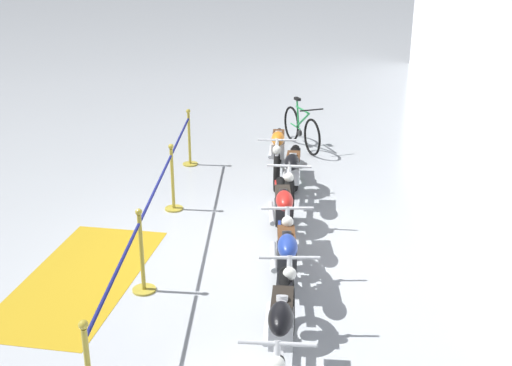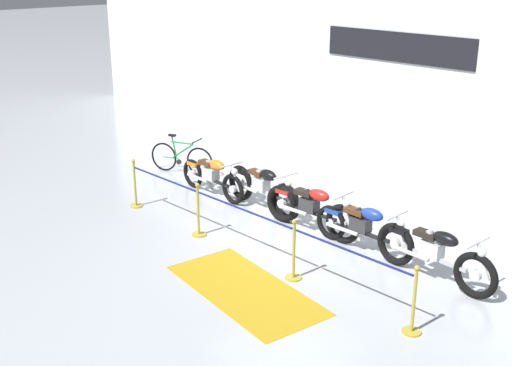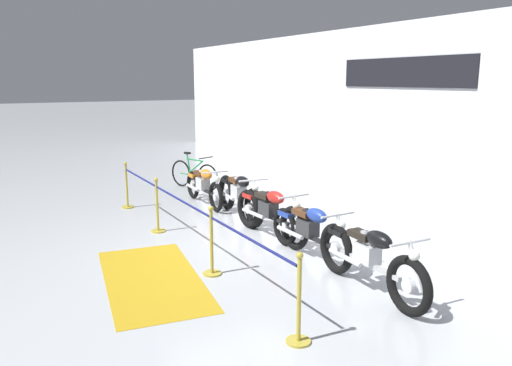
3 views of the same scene
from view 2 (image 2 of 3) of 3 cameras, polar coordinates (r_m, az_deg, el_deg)
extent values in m
plane|color=#B2B7BC|center=(12.20, 3.01, -4.91)|extent=(120.00, 120.00, 0.00)
cube|color=white|center=(15.57, 16.24, 7.81)|extent=(28.00, 0.25, 4.20)
cube|color=black|center=(15.94, 12.43, 11.73)|extent=(4.10, 0.04, 0.70)
torus|color=black|center=(13.74, -2.07, -0.55)|extent=(0.67, 0.12, 0.67)
torus|color=black|center=(14.80, -5.63, 0.85)|extent=(0.67, 0.12, 0.67)
cylinder|color=silver|center=(13.74, -2.07, -0.55)|extent=(0.16, 0.09, 0.16)
cylinder|color=silver|center=(14.80, -5.63, 0.85)|extent=(0.16, 0.09, 0.16)
cylinder|color=silver|center=(13.58, -1.84, 0.48)|extent=(0.31, 0.07, 0.59)
cube|color=silver|center=(14.25, -4.06, 0.83)|extent=(0.37, 0.23, 0.26)
cylinder|color=silver|center=(14.16, -3.97, 1.56)|extent=(0.18, 0.12, 0.24)
cylinder|color=silver|center=(14.22, -4.18, 1.64)|extent=(0.18, 0.12, 0.24)
cylinder|color=silver|center=(14.44, -5.22, 0.47)|extent=(0.70, 0.10, 0.07)
cube|color=black|center=(14.26, -3.92, 0.25)|extent=(1.14, 0.10, 0.06)
ellipsoid|color=orange|center=(14.00, -3.50, 1.62)|extent=(0.47, 0.24, 0.22)
cube|color=#4C2D19|center=(14.28, -4.40, 1.79)|extent=(0.41, 0.21, 0.09)
cube|color=orange|center=(14.69, -5.54, 1.71)|extent=(0.33, 0.17, 0.08)
cylinder|color=silver|center=(13.58, -2.15, 1.66)|extent=(0.06, 0.62, 0.04)
sphere|color=silver|center=(13.56, -1.93, 1.02)|extent=(0.14, 0.14, 0.14)
torus|color=black|center=(12.88, 2.70, -1.69)|extent=(0.79, 0.20, 0.78)
torus|color=black|center=(13.96, -1.36, 0.02)|extent=(0.79, 0.20, 0.78)
cylinder|color=silver|center=(12.88, 2.70, -1.69)|extent=(0.19, 0.10, 0.18)
cylinder|color=silver|center=(13.96, -1.36, 0.02)|extent=(0.19, 0.10, 0.18)
cylinder|color=silver|center=(12.72, 2.98, -0.61)|extent=(0.31, 0.08, 0.59)
cube|color=silver|center=(13.39, 0.45, -0.10)|extent=(0.38, 0.25, 0.26)
cylinder|color=silver|center=(13.30, 0.57, 0.67)|extent=(0.19, 0.13, 0.24)
cylinder|color=silver|center=(13.36, 0.34, 0.75)|extent=(0.19, 0.13, 0.24)
cylinder|color=silver|center=(13.58, -0.81, -0.45)|extent=(0.70, 0.13, 0.07)
cube|color=#ADAFB5|center=(13.40, 0.58, -0.72)|extent=(1.20, 0.17, 0.06)
ellipsoid|color=black|center=(13.14, 1.09, 0.71)|extent=(0.48, 0.26, 0.22)
cube|color=#4C2D19|center=(13.42, 0.10, 0.93)|extent=(0.42, 0.24, 0.09)
cube|color=black|center=(13.84, -1.25, 1.04)|extent=(0.33, 0.19, 0.08)
cylinder|color=silver|center=(12.71, 2.68, 0.65)|extent=(0.09, 0.62, 0.04)
sphere|color=silver|center=(12.70, 2.90, -0.04)|extent=(0.14, 0.14, 0.14)
torus|color=black|center=(11.95, 7.71, -3.62)|extent=(0.76, 0.15, 0.76)
torus|color=black|center=(12.81, 2.30, -1.85)|extent=(0.76, 0.15, 0.76)
cylinder|color=silver|center=(11.95, 7.71, -3.62)|extent=(0.18, 0.09, 0.18)
cylinder|color=silver|center=(12.81, 2.30, -1.85)|extent=(0.18, 0.09, 0.18)
cylinder|color=silver|center=(11.79, 8.13, -2.47)|extent=(0.31, 0.07, 0.59)
cube|color=#2D2D30|center=(12.33, 4.75, -1.96)|extent=(0.37, 0.23, 0.26)
cylinder|color=#2D2D30|center=(12.24, 4.93, -1.13)|extent=(0.18, 0.12, 0.24)
cylinder|color=#2D2D30|center=(12.29, 4.63, -1.04)|extent=(0.18, 0.12, 0.24)
cylinder|color=silver|center=(12.46, 3.25, -2.38)|extent=(0.70, 0.10, 0.07)
cube|color=black|center=(12.36, 4.91, -2.62)|extent=(1.20, 0.11, 0.06)
ellipsoid|color=#B21E19|center=(12.11, 5.63, -1.08)|extent=(0.47, 0.24, 0.22)
cube|color=black|center=(12.33, 4.31, -0.85)|extent=(0.41, 0.22, 0.09)
cube|color=#B21E19|center=(12.68, 2.48, -0.76)|extent=(0.33, 0.17, 0.08)
cylinder|color=silver|center=(11.76, 7.75, -1.12)|extent=(0.06, 0.62, 0.04)
sphere|color=silver|center=(11.76, 8.04, -1.86)|extent=(0.14, 0.14, 0.14)
torus|color=black|center=(11.35, 12.35, -5.43)|extent=(0.67, 0.11, 0.67)
torus|color=black|center=(12.09, 6.69, -3.51)|extent=(0.67, 0.11, 0.67)
cylinder|color=silver|center=(11.35, 12.35, -5.43)|extent=(0.16, 0.08, 0.16)
cylinder|color=silver|center=(12.09, 6.69, -3.51)|extent=(0.16, 0.08, 0.16)
cylinder|color=silver|center=(11.19, 12.83, -4.24)|extent=(0.30, 0.06, 0.59)
cube|color=#2D2D30|center=(11.67, 9.27, -3.66)|extent=(0.36, 0.22, 0.26)
cylinder|color=#2D2D30|center=(11.57, 9.49, -2.80)|extent=(0.18, 0.11, 0.24)
cylinder|color=#2D2D30|center=(11.61, 9.16, -2.70)|extent=(0.18, 0.11, 0.24)
cylinder|color=silver|center=(11.78, 7.65, -4.09)|extent=(0.70, 0.08, 0.07)
cube|color=black|center=(11.70, 9.43, -4.36)|extent=(1.14, 0.07, 0.06)
ellipsoid|color=navy|center=(11.45, 10.27, -2.77)|extent=(0.46, 0.23, 0.22)
cube|color=#4C2D19|center=(11.65, 8.81, -2.49)|extent=(0.40, 0.21, 0.09)
cube|color=navy|center=(11.97, 6.92, -2.50)|extent=(0.32, 0.16, 0.08)
cylinder|color=silver|center=(11.14, 12.46, -2.83)|extent=(0.04, 0.62, 0.04)
sphere|color=silver|center=(11.16, 12.75, -3.60)|extent=(0.14, 0.14, 0.14)
torus|color=black|center=(10.55, 18.93, -7.79)|extent=(0.77, 0.17, 0.76)
torus|color=black|center=(11.28, 12.30, -5.33)|extent=(0.77, 0.17, 0.76)
cylinder|color=silver|center=(10.55, 18.93, -7.79)|extent=(0.18, 0.09, 0.18)
cylinder|color=silver|center=(11.28, 12.30, -5.33)|extent=(0.18, 0.09, 0.18)
cylinder|color=silver|center=(10.39, 19.52, -6.55)|extent=(0.31, 0.07, 0.59)
cube|color=silver|center=(10.85, 15.35, -5.68)|extent=(0.37, 0.24, 0.26)
cylinder|color=silver|center=(10.75, 15.63, -4.78)|extent=(0.19, 0.12, 0.24)
cylinder|color=silver|center=(10.79, 15.27, -4.65)|extent=(0.19, 0.12, 0.24)
cylinder|color=silver|center=(10.96, 13.58, -6.09)|extent=(0.70, 0.11, 0.07)
cube|color=#ADAFB5|center=(10.89, 15.50, -6.43)|extent=(1.22, 0.13, 0.06)
ellipsoid|color=black|center=(10.64, 16.49, -4.78)|extent=(0.47, 0.25, 0.22)
cube|color=black|center=(10.83, 14.89, -4.42)|extent=(0.41, 0.22, 0.09)
cube|color=black|center=(11.15, 12.60, -4.13)|extent=(0.33, 0.18, 0.08)
cylinder|color=silver|center=(10.33, 19.16, -5.03)|extent=(0.07, 0.62, 0.04)
sphere|color=silver|center=(10.35, 19.45, -5.86)|extent=(0.14, 0.14, 0.14)
torus|color=black|center=(15.57, -5.02, 1.89)|extent=(0.69, 0.30, 0.72)
torus|color=black|center=(16.08, -8.18, 2.33)|extent=(0.69, 0.30, 0.72)
cylinder|color=#238442|center=(15.73, -6.50, 2.86)|extent=(0.57, 0.25, 0.43)
cylinder|color=#238442|center=(15.70, -6.68, 3.58)|extent=(0.53, 0.23, 0.04)
cylinder|color=#238442|center=(15.83, -7.29, 3.24)|extent=(0.15, 0.09, 0.55)
cube|color=black|center=(15.78, -7.46, 4.23)|extent=(0.20, 0.14, 0.05)
cylinder|color=#238442|center=(15.97, -7.57, 2.24)|extent=(0.44, 0.19, 0.03)
cylinder|color=black|center=(15.45, -5.27, 3.75)|extent=(0.20, 0.46, 0.03)
cylinder|color=black|center=(15.88, -6.86, 1.87)|extent=(0.13, 0.09, 0.12)
cylinder|color=gold|center=(13.94, -10.59, -2.00)|extent=(0.28, 0.28, 0.03)
cylinder|color=gold|center=(13.77, -10.72, -0.11)|extent=(0.05, 0.05, 0.95)
sphere|color=gold|center=(13.61, -10.85, 1.94)|extent=(0.08, 0.08, 0.08)
cylinder|color=navy|center=(12.82, -8.19, 0.37)|extent=(2.02, 0.04, 0.04)
cylinder|color=navy|center=(11.16, -1.23, -2.35)|extent=(2.36, 0.04, 0.04)
cylinder|color=navy|center=(9.71, 8.39, -6.02)|extent=(2.18, 0.04, 0.04)
cylinder|color=gold|center=(12.36, -5.10, -4.57)|extent=(0.28, 0.28, 0.03)
cylinder|color=gold|center=(12.17, -5.16, -2.47)|extent=(0.05, 0.05, 0.95)
sphere|color=gold|center=(11.99, -5.24, -0.19)|extent=(0.08, 0.08, 0.08)
cylinder|color=gold|center=(10.74, 3.33, -8.39)|extent=(0.28, 0.28, 0.03)
cylinder|color=gold|center=(10.52, 3.38, -6.04)|extent=(0.05, 0.05, 0.95)
sphere|color=gold|center=(10.31, 3.44, -3.45)|extent=(0.08, 0.08, 0.08)
cylinder|color=gold|center=(9.56, 13.63, -12.71)|extent=(0.28, 0.28, 0.03)
cylinder|color=gold|center=(9.32, 13.87, -10.17)|extent=(0.05, 0.05, 0.95)
sphere|color=gold|center=(9.08, 14.13, -7.33)|extent=(0.08, 0.08, 0.08)
cube|color=#B78E19|center=(10.38, -0.97, -9.44)|extent=(3.04, 1.73, 0.01)
camera|label=1|loc=(8.61, 47.21, 5.75)|focal=45.00mm
camera|label=3|loc=(4.67, 41.43, -13.32)|focal=35.00mm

